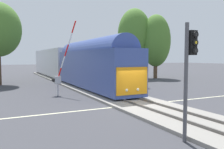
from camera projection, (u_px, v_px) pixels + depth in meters
name	position (u px, v px, depth m)	size (l,w,h in m)	color
ground_plane	(138.00, 105.00, 17.34)	(220.00, 220.00, 0.00)	#3D3D42
road_centre_stripe	(138.00, 105.00, 17.34)	(44.00, 0.20, 0.01)	beige
railway_track	(139.00, 103.00, 17.33)	(4.40, 80.00, 0.32)	gray
commuter_train	(68.00, 62.00, 34.37)	(3.04, 39.55, 5.16)	#384C93
crossing_gate_far	(60.00, 72.00, 21.45)	(2.36, 0.40, 6.91)	#B7B7BC
traffic_signal_far_side	(141.00, 59.00, 27.95)	(0.53, 0.38, 4.89)	#4C4C51
traffic_signal_median	(189.00, 63.00, 9.51)	(0.53, 0.38, 4.89)	#4C4C51
maple_right_background	(156.00, 41.00, 39.04)	(4.88, 4.88, 10.63)	brown
oak_far_right	(134.00, 35.00, 39.71)	(5.64, 5.64, 11.76)	brown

